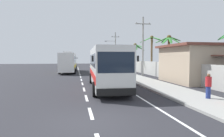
% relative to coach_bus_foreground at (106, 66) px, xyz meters
% --- Properties ---
extents(ground_plane, '(160.00, 160.00, 0.00)m').
position_rel_coach_bus_foreground_xyz_m(ground_plane, '(-1.97, -8.77, -1.93)').
color(ground_plane, '#28282D').
extents(sidewalk_kerb, '(3.20, 90.00, 0.14)m').
position_rel_coach_bus_foreground_xyz_m(sidewalk_kerb, '(4.83, 1.23, -1.86)').
color(sidewalk_kerb, '#999993').
rests_on(sidewalk_kerb, ground).
extents(lane_markings, '(3.67, 71.00, 0.01)m').
position_rel_coach_bus_foreground_xyz_m(lane_markings, '(0.17, 5.66, -1.93)').
color(lane_markings, white).
rests_on(lane_markings, ground).
extents(boundary_wall, '(0.24, 60.00, 2.07)m').
position_rel_coach_bus_foreground_xyz_m(boundary_wall, '(8.63, 5.23, -0.90)').
color(boundary_wall, '#B2B2AD').
rests_on(boundary_wall, ground).
extents(coach_bus_foreground, '(3.23, 11.02, 3.71)m').
position_rel_coach_bus_foreground_xyz_m(coach_bus_foreground, '(0.00, 0.00, 0.00)').
color(coach_bus_foreground, silver).
rests_on(coach_bus_foreground, ground).
extents(coach_bus_far_lane, '(3.11, 12.12, 3.67)m').
position_rel_coach_bus_foreground_xyz_m(coach_bus_far_lane, '(-3.86, 18.87, -0.02)').
color(coach_bus_far_lane, white).
rests_on(coach_bus_far_lane, ground).
extents(motorcycle_beside_bus, '(0.56, 1.96, 1.62)m').
position_rel_coach_bus_foreground_xyz_m(motorcycle_beside_bus, '(2.44, 8.83, -1.27)').
color(motorcycle_beside_bus, black).
rests_on(motorcycle_beside_bus, ground).
extents(pedestrian_midwalk, '(0.36, 0.36, 1.54)m').
position_rel_coach_bus_foreground_xyz_m(pedestrian_midwalk, '(5.39, -6.22, -0.99)').
color(pedestrian_midwalk, navy).
rests_on(pedestrian_midwalk, sidewalk_kerb).
extents(utility_pole_mid, '(2.36, 0.24, 8.48)m').
position_rel_coach_bus_foreground_xyz_m(utility_pole_mid, '(6.92, 9.86, 2.53)').
color(utility_pole_mid, '#9E9E99').
rests_on(utility_pole_mid, ground).
extents(utility_pole_far, '(3.52, 0.24, 8.71)m').
position_rel_coach_bus_foreground_xyz_m(utility_pole_far, '(6.69, 28.57, 2.72)').
color(utility_pole_far, '#9E9E99').
rests_on(utility_pole_far, ground).
extents(palm_second, '(3.45, 3.36, 5.44)m').
position_rel_coach_bus_foreground_xyz_m(palm_second, '(8.67, 5.41, 2.13)').
color(palm_second, brown).
rests_on(palm_second, ground).
extents(palm_third, '(3.59, 3.65, 5.15)m').
position_rel_coach_bus_foreground_xyz_m(palm_third, '(7.57, 15.53, 1.94)').
color(palm_third, brown).
rests_on(palm_third, ground).
extents(palm_fourth, '(3.83, 3.90, 6.03)m').
position_rel_coach_bus_foreground_xyz_m(palm_fourth, '(8.92, 11.41, 2.44)').
color(palm_fourth, brown).
rests_on(palm_fourth, ground).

